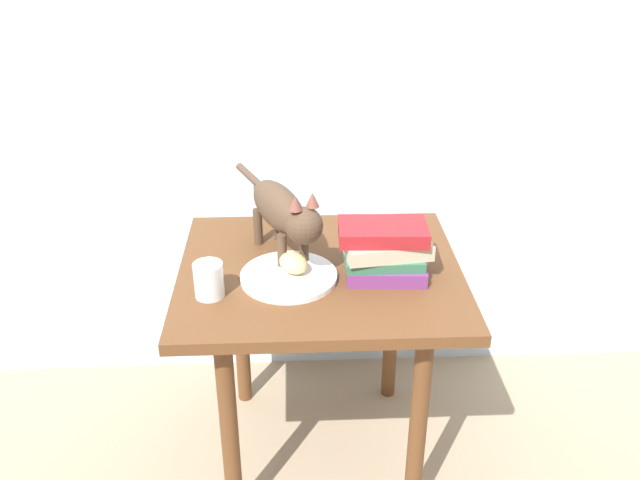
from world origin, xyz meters
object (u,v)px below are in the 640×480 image
side_table (320,299)px  book_stack (385,250)px  plate (289,276)px  cat (283,212)px  candle_jar (209,282)px  tv_remote (397,233)px  bread_roll (293,263)px

side_table → book_stack: bearing=-14.8°
side_table → plate: plate is taller
cat → book_stack: cat is taller
candle_jar → tv_remote: (0.48, 0.28, -0.03)m
cat → tv_remote: bearing=19.0°
bread_roll → book_stack: size_ratio=0.35×
plate → bread_roll: size_ratio=2.97×
book_stack → plate: bearing=-178.0°
cat → tv_remote: size_ratio=2.98×
candle_jar → cat: bearing=44.7°
tv_remote → side_table: bearing=-175.6°
plate → book_stack: 0.24m
book_stack → bread_roll: bearing=179.6°
side_table → cat: bearing=147.3°
cat → book_stack: size_ratio=1.95×
side_table → bread_roll: 0.15m
side_table → tv_remote: tv_remote is taller
plate → tv_remote: bearing=35.5°
bread_roll → candle_jar: candle_jar is taller
candle_jar → book_stack: bearing=10.1°
cat → tv_remote: 0.35m
candle_jar → tv_remote: bearing=30.1°
side_table → tv_remote: bearing=36.7°
tv_remote → plate: bearing=-176.8°
side_table → plate: (-0.08, -0.05, 0.10)m
tv_remote → bread_roll: bearing=-176.9°
plate → tv_remote: tv_remote is taller
plate → bread_roll: 0.04m
side_table → bread_roll: bread_roll is taller
bread_roll → cat: 0.14m
side_table → candle_jar: (-0.26, -0.12, 0.13)m
plate → candle_jar: (-0.19, -0.07, 0.03)m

